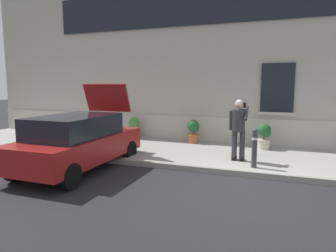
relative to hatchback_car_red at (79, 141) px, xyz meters
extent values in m
plane|color=#232326|center=(4.44, -0.04, -0.80)|extent=(80.00, 80.00, 0.00)
cube|color=#99968E|center=(4.44, 2.76, -0.72)|extent=(24.00, 3.60, 0.15)
cube|color=gray|center=(4.44, 0.90, -0.72)|extent=(24.00, 0.12, 0.15)
cube|color=#B2AD9E|center=(4.44, 5.26, 2.95)|extent=(24.00, 1.40, 7.50)
cube|color=#BCB7A8|center=(4.44, 4.54, -0.25)|extent=(24.00, 0.08, 1.10)
cube|color=black|center=(4.97, 4.53, 1.40)|extent=(1.10, 0.06, 1.70)
cube|color=#BCB7A8|center=(4.97, 4.50, 0.50)|extent=(1.30, 0.12, 0.10)
cube|color=maroon|center=(0.00, 0.02, -0.18)|extent=(1.76, 4.01, 0.64)
cube|color=black|center=(0.00, -0.13, 0.42)|extent=(1.55, 2.40, 0.56)
cube|color=black|center=(0.01, 2.03, -0.40)|extent=(1.66, 0.10, 0.20)
cube|color=yellow|center=(0.01, 2.03, -0.22)|extent=(0.52, 0.02, 0.12)
cube|color=#B21414|center=(-0.75, 2.03, 0.04)|extent=(0.16, 0.04, 0.18)
cube|color=#B21414|center=(0.76, 2.02, 0.04)|extent=(0.16, 0.04, 0.18)
cube|color=maroon|center=(0.00, 1.47, 1.10)|extent=(1.49, 0.37, 0.87)
cylinder|color=black|center=(-0.80, -1.38, -0.50)|extent=(0.20, 0.60, 0.60)
cylinder|color=black|center=(0.79, -1.39, -0.50)|extent=(0.20, 0.60, 0.60)
cylinder|color=black|center=(-0.79, 1.42, -0.50)|extent=(0.20, 0.60, 0.60)
cylinder|color=black|center=(0.80, 1.41, -0.50)|extent=(0.20, 0.60, 0.60)
cylinder|color=#333338|center=(4.49, 1.31, -0.17)|extent=(0.14, 0.14, 0.95)
sphere|color=#333338|center=(4.49, 1.31, 0.32)|extent=(0.15, 0.15, 0.15)
cylinder|color=silver|center=(4.49, 1.31, 0.12)|extent=(0.15, 0.15, 0.06)
cylinder|color=#333338|center=(0.04, 1.31, -0.17)|extent=(0.14, 0.14, 0.95)
sphere|color=#333338|center=(0.04, 1.31, 0.32)|extent=(0.15, 0.15, 0.15)
cylinder|color=silver|center=(0.04, 1.31, 0.12)|extent=(0.15, 0.15, 0.06)
cylinder|color=#2D2D33|center=(3.90, 1.91, -0.20)|extent=(0.15, 0.15, 0.82)
cube|color=black|center=(3.90, 1.97, -0.60)|extent=(0.12, 0.28, 0.10)
cylinder|color=#2D2D33|center=(4.12, 1.91, -0.20)|extent=(0.15, 0.15, 0.82)
cube|color=black|center=(4.12, 1.97, -0.60)|extent=(0.12, 0.28, 0.10)
cylinder|color=#2D2D33|center=(4.01, 1.88, 0.52)|extent=(0.34, 0.40, 0.65)
sphere|color=tan|center=(4.01, 1.83, 0.97)|extent=(0.22, 0.22, 0.22)
sphere|color=silver|center=(4.01, 1.83, 1.00)|extent=(0.21, 0.21, 0.21)
cylinder|color=#2D2D33|center=(3.79, 1.85, 0.51)|extent=(0.09, 0.15, 0.57)
cylinder|color=#2D2D33|center=(4.21, 1.85, 0.73)|extent=(0.09, 0.44, 0.39)
cube|color=black|center=(4.16, 1.81, 0.95)|extent=(0.07, 0.02, 0.15)
cylinder|color=#606B38|center=(-0.42, 4.17, -0.48)|extent=(0.40, 0.40, 0.34)
cylinder|color=#606B38|center=(-0.42, 4.17, -0.34)|extent=(0.44, 0.44, 0.05)
cylinder|color=#47331E|center=(-0.42, 4.17, -0.19)|extent=(0.04, 0.04, 0.24)
sphere|color=#4C843D|center=(-0.42, 4.17, -0.01)|extent=(0.44, 0.44, 0.44)
sphere|color=#4C843D|center=(-0.32, 4.12, -0.11)|extent=(0.24, 0.24, 0.24)
cylinder|color=#B25B38|center=(2.10, 4.03, -0.48)|extent=(0.40, 0.40, 0.34)
cylinder|color=#B25B38|center=(2.10, 4.03, -0.34)|extent=(0.44, 0.44, 0.05)
cylinder|color=#47331E|center=(2.10, 4.03, -0.19)|extent=(0.04, 0.04, 0.24)
sphere|color=#1E5628|center=(2.10, 4.03, -0.01)|extent=(0.44, 0.44, 0.44)
sphere|color=#1E5628|center=(2.20, 3.98, -0.11)|extent=(0.24, 0.24, 0.24)
cylinder|color=beige|center=(4.62, 3.83, -0.48)|extent=(0.40, 0.40, 0.34)
cylinder|color=beige|center=(4.62, 3.83, -0.34)|extent=(0.44, 0.44, 0.05)
cylinder|color=#47331E|center=(4.62, 3.83, -0.19)|extent=(0.04, 0.04, 0.24)
sphere|color=#1E5628|center=(4.62, 3.83, -0.01)|extent=(0.44, 0.44, 0.44)
sphere|color=#1E5628|center=(4.72, 3.78, -0.11)|extent=(0.24, 0.24, 0.24)
camera|label=1|loc=(5.02, -6.62, 1.50)|focal=32.00mm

